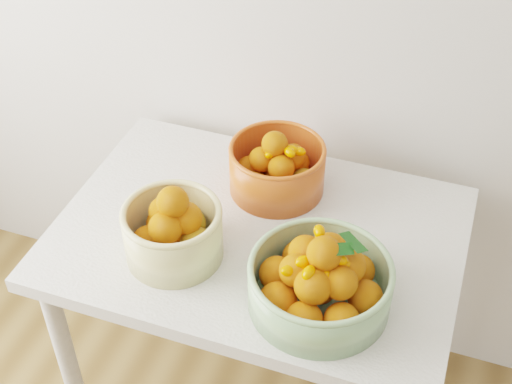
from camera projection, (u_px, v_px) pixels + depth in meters
table at (258, 258)px, 1.83m from camera, size 1.00×0.70×0.75m
bowl_cream at (173, 231)px, 1.66m from camera, size 0.31×0.31×0.20m
bowl_green at (320, 282)px, 1.55m from camera, size 0.33×0.33×0.20m
bowl_orange at (277, 167)px, 1.85m from camera, size 0.26×0.26×0.18m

